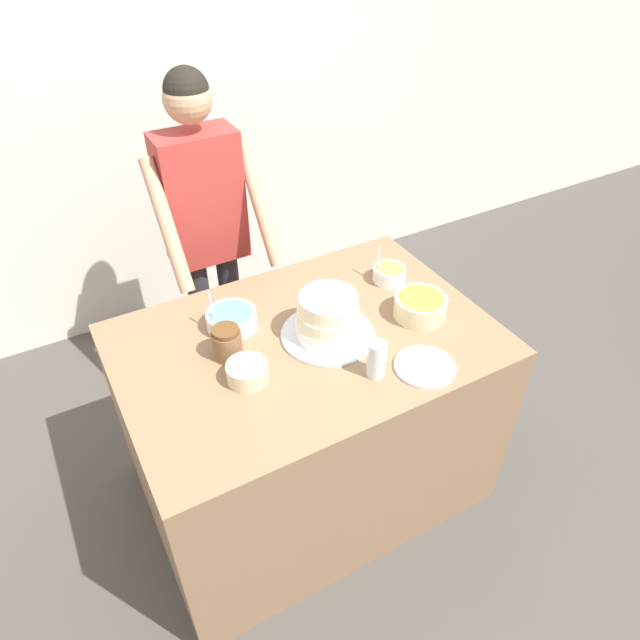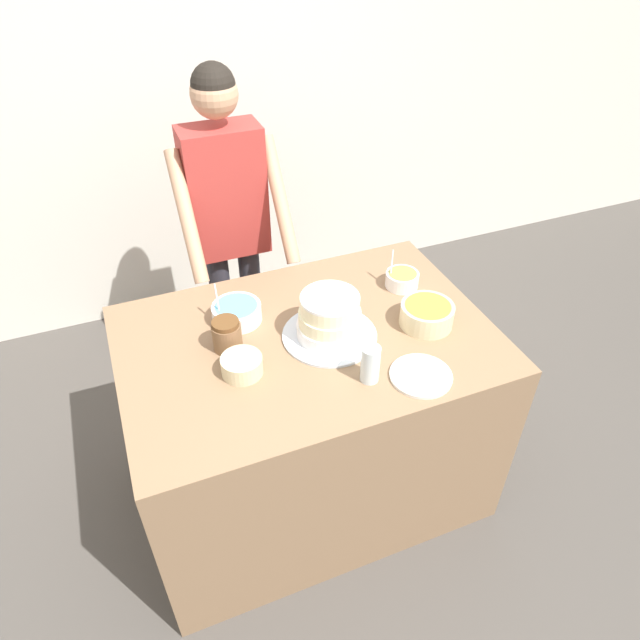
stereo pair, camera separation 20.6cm
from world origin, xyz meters
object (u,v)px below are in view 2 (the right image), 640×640
at_px(cake, 330,319).
at_px(frosting_bowl_pink, 242,365).
at_px(frosting_bowl_olive, 402,279).
at_px(frosting_bowl_orange, 427,314).
at_px(person_baker, 227,209).
at_px(ceramic_plate, 421,376).
at_px(frosting_bowl_blue, 237,312).
at_px(drinking_glass, 370,364).
at_px(stoneware_jar, 227,335).

distance_m(cake, frosting_bowl_pink, 0.37).
relative_size(cake, frosting_bowl_olive, 2.25).
bearing_deg(frosting_bowl_orange, person_baker, 119.39).
xyz_separation_m(person_baker, ceramic_plate, (0.37, -1.20, -0.14)).
relative_size(frosting_bowl_olive, frosting_bowl_blue, 0.83).
xyz_separation_m(drinking_glass, stoneware_jar, (-0.41, 0.34, -0.01)).
bearing_deg(cake, frosting_bowl_pink, -169.12).
height_order(person_baker, ceramic_plate, person_baker).
xyz_separation_m(frosting_bowl_pink, frosting_bowl_blue, (0.06, 0.30, 0.00)).
height_order(cake, frosting_bowl_olive, cake).
xyz_separation_m(person_baker, frosting_bowl_orange, (0.53, -0.94, -0.10)).
relative_size(frosting_bowl_blue, stoneware_jar, 1.55).
distance_m(drinking_glass, ceramic_plate, 0.19).
distance_m(drinking_glass, stoneware_jar, 0.54).
relative_size(person_baker, frosting_bowl_pink, 11.45).
height_order(frosting_bowl_orange, frosting_bowl_blue, frosting_bowl_blue).
bearing_deg(frosting_bowl_olive, cake, -154.89).
xyz_separation_m(cake, frosting_bowl_pink, (-0.36, -0.07, -0.04)).
bearing_deg(frosting_bowl_pink, cake, 10.88).
distance_m(frosting_bowl_pink, frosting_bowl_orange, 0.74).
xyz_separation_m(frosting_bowl_pink, frosting_bowl_orange, (0.74, -0.00, 0.01)).
bearing_deg(frosting_bowl_blue, stoneware_jar, -117.00).
bearing_deg(frosting_bowl_orange, drinking_glass, -149.98).
relative_size(person_baker, cake, 4.65).
distance_m(frosting_bowl_pink, drinking_glass, 0.45).
xyz_separation_m(frosting_bowl_pink, stoneware_jar, (-0.01, 0.15, 0.02)).
relative_size(frosting_bowl_olive, stoneware_jar, 1.29).
relative_size(person_baker, stoneware_jar, 13.47).
bearing_deg(drinking_glass, stoneware_jar, 140.20).
height_order(person_baker, drinking_glass, person_baker).
xyz_separation_m(frosting_bowl_blue, ceramic_plate, (0.51, -0.55, -0.03)).
height_order(frosting_bowl_olive, drinking_glass, frosting_bowl_olive).
distance_m(frosting_bowl_pink, frosting_bowl_olive, 0.81).
relative_size(frosting_bowl_orange, frosting_bowl_blue, 1.07).
xyz_separation_m(frosting_bowl_pink, frosting_bowl_olive, (0.77, 0.26, -0.00)).
xyz_separation_m(person_baker, frosting_bowl_olive, (0.56, -0.68, -0.11)).
bearing_deg(frosting_bowl_blue, ceramic_plate, -47.22).
distance_m(frosting_bowl_orange, ceramic_plate, 0.30).
relative_size(frosting_bowl_orange, drinking_glass, 1.45).
bearing_deg(ceramic_plate, frosting_bowl_blue, 132.78).
xyz_separation_m(frosting_bowl_blue, drinking_glass, (0.34, -0.49, 0.03)).
bearing_deg(frosting_bowl_olive, frosting_bowl_orange, -97.41).
bearing_deg(cake, stoneware_jar, 168.00).
distance_m(frosting_bowl_pink, stoneware_jar, 0.15).
relative_size(person_baker, frosting_bowl_olive, 10.47).
relative_size(frosting_bowl_pink, drinking_glass, 1.03).
height_order(frosting_bowl_orange, drinking_glass, drinking_glass).
relative_size(cake, drinking_glass, 2.54).
xyz_separation_m(cake, drinking_glass, (0.04, -0.26, -0.01)).
distance_m(frosting_bowl_pink, frosting_bowl_blue, 0.30).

